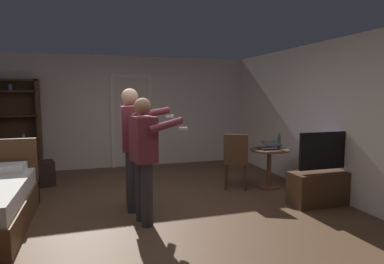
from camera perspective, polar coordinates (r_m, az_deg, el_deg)
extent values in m
plane|color=brown|center=(4.68, -8.04, -14.48)|extent=(7.36, 7.36, 0.00)
cube|color=silver|center=(7.77, -12.30, 3.43)|extent=(6.29, 0.12, 2.55)
cube|color=silver|center=(5.75, 23.72, 1.99)|extent=(0.12, 6.93, 2.55)
cube|color=white|center=(7.69, -13.62, 1.50)|extent=(0.08, 0.08, 2.05)
cube|color=white|center=(7.79, -7.37, 1.69)|extent=(0.08, 0.08, 2.05)
cube|color=white|center=(7.71, -10.64, 9.51)|extent=(0.93, 0.08, 0.08)
cube|color=white|center=(5.39, -29.61, -5.52)|extent=(0.50, 0.34, 0.12)
cube|color=#4C331E|center=(7.57, -25.02, 0.76)|extent=(0.06, 0.32, 1.99)
cube|color=#4C331E|center=(7.61, -28.72, 7.95)|extent=(0.95, 0.32, 0.04)
cube|color=#4C331E|center=(7.78, -28.12, 0.74)|extent=(0.95, 0.02, 1.99)
cube|color=#4C331E|center=(7.74, -28.02, -4.86)|extent=(0.89, 0.32, 0.03)
cylinder|color=#54CBC1|center=(7.72, -27.79, -4.42)|extent=(0.05, 0.05, 0.09)
cube|color=#4C331E|center=(7.66, -28.22, -1.21)|extent=(0.89, 0.32, 0.03)
cylinder|color=#90B2BE|center=(7.63, -27.25, -0.70)|extent=(0.06, 0.06, 0.10)
cube|color=#4C331E|center=(7.62, -28.42, 2.50)|extent=(0.89, 0.32, 0.03)
cube|color=#4C331E|center=(7.61, -28.63, 6.23)|extent=(0.89, 0.32, 0.03)
cylinder|color=slate|center=(7.62, -29.06, 6.81)|extent=(0.08, 0.08, 0.13)
cube|color=#4C331E|center=(5.50, 22.10, -8.95)|extent=(1.12, 0.40, 0.50)
cube|color=black|center=(5.36, 22.50, -2.97)|extent=(0.97, 0.05, 0.56)
cube|color=#4E43A9|center=(5.39, 22.30, -2.92)|extent=(0.91, 0.01, 0.50)
cylinder|color=brown|center=(6.12, 13.22, -6.29)|extent=(0.08, 0.08, 0.67)
cylinder|color=brown|center=(6.20, 13.15, -9.18)|extent=(0.41, 0.41, 0.03)
cylinder|color=brown|center=(6.05, 13.31, -3.06)|extent=(0.69, 0.69, 0.03)
cube|color=black|center=(6.03, 13.07, -2.82)|extent=(0.32, 0.23, 0.02)
cube|color=black|center=(5.92, 13.71, -1.93)|extent=(0.32, 0.20, 0.08)
cube|color=navy|center=(5.92, 13.68, -1.92)|extent=(0.29, 0.17, 0.06)
cylinder|color=#2F4C30|center=(6.04, 14.87, -1.88)|extent=(0.06, 0.06, 0.23)
cylinder|color=#2F4C30|center=(6.02, 14.91, -0.53)|extent=(0.03, 0.03, 0.06)
cylinder|color=#4C331E|center=(6.18, 9.16, -7.12)|extent=(0.04, 0.04, 0.45)
cylinder|color=#4C331E|center=(6.18, 5.98, -7.07)|extent=(0.04, 0.04, 0.45)
cylinder|color=#4C331E|center=(5.85, 9.22, -7.91)|extent=(0.04, 0.04, 0.45)
cylinder|color=#4C331E|center=(5.85, 5.86, -7.85)|extent=(0.04, 0.04, 0.45)
cube|color=#4C331E|center=(5.96, 7.59, -5.19)|extent=(0.56, 0.56, 0.04)
cube|color=#4C331E|center=(5.74, 7.62, -2.90)|extent=(0.40, 0.22, 0.50)
cylinder|color=#333338|center=(4.49, -8.80, -9.93)|extent=(0.15, 0.15, 0.82)
cylinder|color=#333338|center=(4.28, -7.82, -10.74)|extent=(0.15, 0.15, 0.82)
cube|color=brown|center=(4.23, -8.48, -1.21)|extent=(0.32, 0.45, 0.58)
sphere|color=#936B4C|center=(4.20, -8.58, 4.37)|extent=(0.22, 0.22, 0.22)
cylinder|color=brown|center=(4.47, -8.35, 0.53)|extent=(0.33, 0.14, 0.47)
cylinder|color=brown|center=(4.07, -4.55, 1.20)|extent=(0.46, 0.16, 0.19)
cube|color=white|center=(4.14, -1.60, 0.58)|extent=(0.12, 0.06, 0.04)
cylinder|color=#333338|center=(5.01, -10.56, -7.82)|extent=(0.15, 0.15, 0.88)
cylinder|color=#333338|center=(4.78, -10.33, -8.52)|extent=(0.15, 0.15, 0.88)
cube|color=brown|center=(4.76, -10.64, 0.66)|extent=(0.28, 0.43, 0.63)
sphere|color=#D8AD8C|center=(4.74, -10.75, 6.01)|extent=(0.24, 0.24, 0.24)
cylinder|color=brown|center=(5.00, -9.85, 2.27)|extent=(0.35, 0.10, 0.50)
cylinder|color=brown|center=(4.54, -7.20, 3.23)|extent=(0.53, 0.11, 0.17)
cube|color=white|center=(4.56, -3.92, 2.75)|extent=(0.12, 0.04, 0.04)
cube|color=black|center=(6.69, -24.83, -6.59)|extent=(0.54, 0.47, 0.45)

